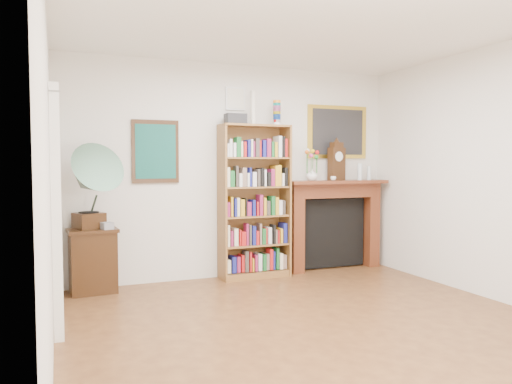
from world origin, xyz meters
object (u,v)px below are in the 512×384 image
(teacup, at_px, (333,178))
(bottle_left, at_px, (360,172))
(side_cabinet, at_px, (93,261))
(bottle_right, at_px, (369,173))
(fireplace, at_px, (334,216))
(gramophone, at_px, (89,181))
(cd_stack, at_px, (107,226))
(mantel_clock, at_px, (337,162))
(flower_vase, at_px, (312,175))
(bookshelf, at_px, (255,193))

(teacup, height_order, bottle_left, bottle_left)
(side_cabinet, relative_size, bottle_left, 3.12)
(bottle_right, bearing_deg, teacup, -174.44)
(teacup, distance_m, bottle_left, 0.46)
(fireplace, xyz_separation_m, gramophone, (-3.31, -0.24, 0.55))
(cd_stack, distance_m, teacup, 3.09)
(mantel_clock, xyz_separation_m, teacup, (-0.08, -0.06, -0.23))
(teacup, height_order, bottle_right, bottle_right)
(flower_vase, bearing_deg, bookshelf, -179.84)
(gramophone, bearing_deg, fireplace, -17.11)
(teacup, bearing_deg, bottle_left, 3.75)
(bookshelf, distance_m, bottle_right, 1.81)
(bookshelf, distance_m, mantel_clock, 1.31)
(mantel_clock, relative_size, teacup, 6.94)
(gramophone, relative_size, teacup, 12.82)
(gramophone, bearing_deg, cd_stack, -17.46)
(mantel_clock, height_order, bottle_left, mantel_clock)
(teacup, bearing_deg, bottle_right, 5.56)
(bookshelf, xyz_separation_m, bottle_right, (1.79, 0.03, 0.24))
(cd_stack, xyz_separation_m, flower_vase, (2.73, 0.15, 0.56))
(cd_stack, bearing_deg, bookshelf, 4.63)
(cd_stack, relative_size, mantel_clock, 0.23)
(fireplace, bearing_deg, flower_vase, -169.18)
(gramophone, relative_size, mantel_clock, 1.85)
(fireplace, relative_size, bottle_left, 6.25)
(gramophone, bearing_deg, mantel_clock, -18.04)
(gramophone, relative_size, bottle_left, 4.09)
(mantel_clock, bearing_deg, bookshelf, 169.18)
(flower_vase, distance_m, bottle_right, 0.95)
(mantel_clock, distance_m, bottle_right, 0.57)
(bookshelf, distance_m, flower_vase, 0.87)
(flower_vase, xyz_separation_m, teacup, (0.32, -0.04, -0.05))
(gramophone, relative_size, bottle_right, 4.90)
(cd_stack, height_order, bottle_left, bottle_left)
(mantel_clock, bearing_deg, flower_vase, 171.02)
(flower_vase, bearing_deg, gramophone, -176.71)
(teacup, bearing_deg, side_cabinet, 179.99)
(gramophone, relative_size, cd_stack, 8.17)
(fireplace, bearing_deg, gramophone, -175.56)
(cd_stack, bearing_deg, bottle_right, 2.79)
(fireplace, height_order, mantel_clock, mantel_clock)
(gramophone, xyz_separation_m, bottle_left, (3.68, 0.16, 0.08))
(side_cabinet, height_order, flower_vase, flower_vase)
(cd_stack, distance_m, mantel_clock, 3.22)
(gramophone, bearing_deg, teacup, -18.97)
(fireplace, height_order, teacup, teacup)
(flower_vase, xyz_separation_m, bottle_right, (0.95, 0.02, 0.02))
(side_cabinet, distance_m, gramophone, 0.94)
(flower_vase, xyz_separation_m, bottle_left, (0.77, -0.01, 0.04))
(cd_stack, bearing_deg, fireplace, 4.19)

